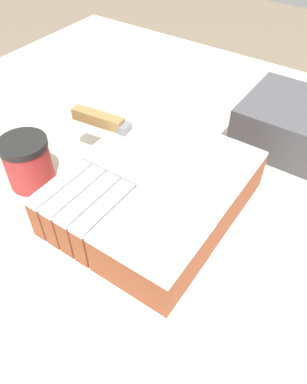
% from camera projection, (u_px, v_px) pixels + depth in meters
% --- Properties ---
extents(ground_plane, '(8.00, 8.00, 0.00)m').
position_uv_depth(ground_plane, '(169.00, 368.00, 1.38)').
color(ground_plane, '#7F705B').
extents(countertop, '(1.40, 1.10, 0.95)m').
position_uv_depth(countertop, '(173.00, 303.00, 1.05)').
color(countertop, beige).
rests_on(countertop, ground_plane).
extents(cake_board, '(0.33, 0.38, 0.01)m').
position_uv_depth(cake_board, '(154.00, 209.00, 0.65)').
color(cake_board, white).
rests_on(cake_board, countertop).
extents(cake, '(0.26, 0.32, 0.08)m').
position_uv_depth(cake, '(156.00, 191.00, 0.62)').
color(cake, '#994C2D').
rests_on(cake, cake_board).
extents(knife, '(0.30, 0.06, 0.02)m').
position_uv_depth(knife, '(114.00, 125.00, 0.68)').
color(knife, silver).
rests_on(knife, cake).
extents(coffee_cup, '(0.09, 0.09, 0.09)m').
position_uv_depth(coffee_cup, '(28.00, 162.00, 0.67)').
color(coffee_cup, '#B23333').
rests_on(coffee_cup, countertop).
extents(storage_box, '(0.18, 0.19, 0.09)m').
position_uv_depth(storage_box, '(289.00, 123.00, 0.76)').
color(storage_box, '#47474C').
rests_on(storage_box, countertop).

